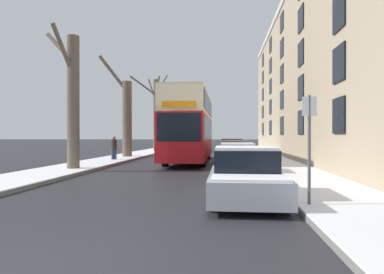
% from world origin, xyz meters
% --- Properties ---
extents(sidewalk_left, '(2.82, 130.00, 0.16)m').
position_xyz_m(sidewalk_left, '(-5.36, 53.00, 0.08)').
color(sidewalk_left, slate).
rests_on(sidewalk_left, ground).
extents(sidewalk_right, '(2.82, 130.00, 0.16)m').
position_xyz_m(sidewalk_right, '(5.36, 53.00, 0.08)').
color(sidewalk_right, slate).
rests_on(sidewalk_right, ground).
extents(terrace_facade_right, '(9.10, 38.02, 12.55)m').
position_xyz_m(terrace_facade_right, '(11.27, 23.15, 6.28)').
color(terrace_facade_right, tan).
rests_on(terrace_facade_right, ground).
extents(bare_tree_left_0, '(2.23, 2.79, 7.06)m').
position_xyz_m(bare_tree_left_0, '(-5.02, 11.94, 3.60)').
color(bare_tree_left_0, brown).
rests_on(bare_tree_left_0, ground).
extents(bare_tree_left_1, '(2.50, 2.58, 7.87)m').
position_xyz_m(bare_tree_left_1, '(-5.21, 21.67, 3.31)').
color(bare_tree_left_1, brown).
rests_on(bare_tree_left_1, ground).
extents(bare_tree_left_2, '(4.63, 4.11, 8.53)m').
position_xyz_m(bare_tree_left_2, '(-4.97, 31.86, 4.43)').
color(bare_tree_left_2, brown).
rests_on(bare_tree_left_2, ground).
extents(bare_tree_left_3, '(3.30, 1.85, 7.92)m').
position_xyz_m(bare_tree_left_3, '(-5.18, 42.61, 3.97)').
color(bare_tree_left_3, brown).
rests_on(bare_tree_left_3, ground).
extents(double_decker_bus, '(2.48, 10.82, 4.42)m').
position_xyz_m(double_decker_bus, '(0.06, 18.19, 2.50)').
color(double_decker_bus, red).
rests_on(double_decker_bus, ground).
extents(parked_car_0, '(1.85, 4.19, 1.43)m').
position_xyz_m(parked_car_0, '(2.88, 5.18, 0.66)').
color(parked_car_0, '#9EA3AD').
rests_on(parked_car_0, ground).
extents(parked_car_1, '(1.71, 4.22, 1.41)m').
position_xyz_m(parked_car_1, '(2.88, 11.25, 0.65)').
color(parked_car_1, black).
rests_on(parked_car_1, ground).
extents(parked_car_2, '(1.84, 4.09, 1.45)m').
position_xyz_m(parked_car_2, '(2.88, 16.49, 0.67)').
color(parked_car_2, silver).
rests_on(parked_car_2, ground).
extents(parked_car_3, '(1.85, 4.21, 1.51)m').
position_xyz_m(parked_car_3, '(2.88, 22.59, 0.69)').
color(parked_car_3, slate).
rests_on(parked_car_3, ground).
extents(oncoming_van, '(1.99, 5.02, 2.42)m').
position_xyz_m(oncoming_van, '(-2.22, 33.55, 1.30)').
color(oncoming_van, white).
rests_on(oncoming_van, ground).
extents(pedestrian_left_sidewalk, '(0.37, 0.37, 1.71)m').
position_xyz_m(pedestrian_left_sidewalk, '(-5.00, 18.11, 0.94)').
color(pedestrian_left_sidewalk, navy).
rests_on(pedestrian_left_sidewalk, ground).
extents(street_sign_post, '(0.32, 0.07, 2.64)m').
position_xyz_m(street_sign_post, '(4.25, 4.03, 1.51)').
color(street_sign_post, '#4C4F54').
rests_on(street_sign_post, ground).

